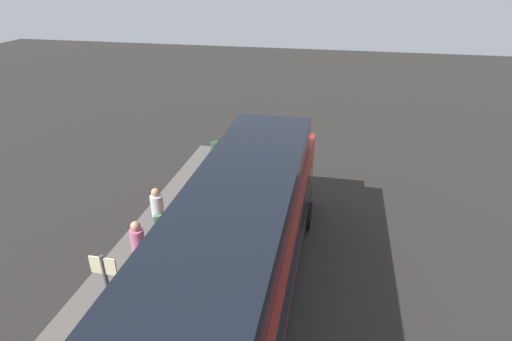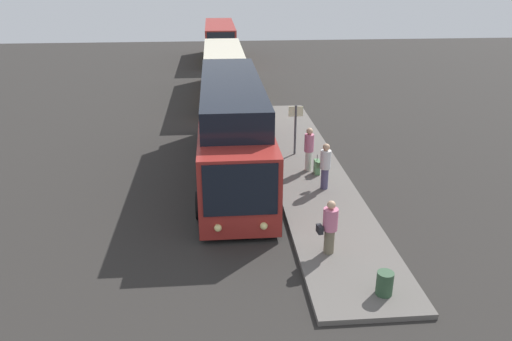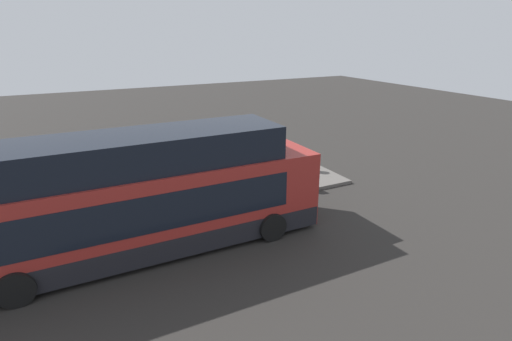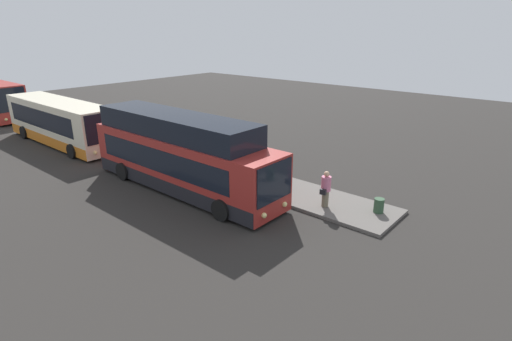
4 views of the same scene
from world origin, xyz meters
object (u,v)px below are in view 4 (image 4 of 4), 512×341
object	(u,v)px
passenger_waiting	(260,161)
suitcase	(240,167)
trash_bin	(379,205)
bus_second	(60,123)
bus_lead	(182,157)
passenger_boarding	(231,155)
passenger_with_bags	(326,188)
sign_post	(203,142)

from	to	relation	value
passenger_waiting	suitcase	size ratio (longest dim) A/B	2.18
trash_bin	bus_second	bearing A→B (deg)	-170.94
trash_bin	bus_lead	bearing A→B (deg)	-158.50
passenger_waiting	suitcase	bearing A→B (deg)	63.93
passenger_boarding	passenger_waiting	world-z (taller)	passenger_boarding
passenger_with_bags	passenger_boarding	bearing A→B (deg)	-14.03
passenger_with_bags	suitcase	distance (m)	6.15
suitcase	bus_second	bearing A→B (deg)	-166.38
passenger_with_bags	suitcase	bearing A→B (deg)	-16.99
bus_lead	passenger_waiting	distance (m)	4.15
suitcase	passenger_boarding	bearing A→B (deg)	-145.99
trash_bin	passenger_boarding	bearing A→B (deg)	-177.21
sign_post	passenger_with_bags	bearing A→B (deg)	-2.18
passenger_boarding	trash_bin	bearing A→B (deg)	-163.20
passenger_waiting	suitcase	distance (m)	1.61
bus_lead	trash_bin	size ratio (longest dim) A/B	18.10
trash_bin	passenger_waiting	bearing A→B (deg)	-178.75
bus_lead	passenger_waiting	size ratio (longest dim) A/B	6.47
bus_second	passenger_waiting	distance (m)	15.93
bus_lead	passenger_with_bags	bearing A→B (deg)	20.35
passenger_waiting	sign_post	bearing A→B (deg)	72.10
passenger_boarding	trash_bin	distance (m)	8.64
bus_lead	passenger_boarding	distance (m)	3.21
passenger_with_bags	bus_lead	bearing A→B (deg)	11.45
trash_bin	suitcase	bearing A→B (deg)	-179.03
passenger_waiting	sign_post	xyz separation A→B (m)	(-3.85, -0.53, 0.45)
bus_lead	passenger_waiting	bearing A→B (deg)	56.05
bus_second	passenger_with_bags	xyz separation A→B (m)	(20.15, 2.56, -0.46)
suitcase	bus_lead	bearing A→B (deg)	-103.71
passenger_boarding	sign_post	world-z (taller)	sign_post
passenger_with_bags	suitcase	world-z (taller)	passenger_with_bags
bus_lead	sign_post	world-z (taller)	bus_lead
suitcase	trash_bin	xyz separation A→B (m)	(8.19, 0.14, 0.03)
bus_second	sign_post	world-z (taller)	bus_second
passenger_waiting	passenger_with_bags	bearing A→B (deg)	-126.27
suitcase	sign_post	size ratio (longest dim) A/B	0.37
passenger_with_bags	sign_post	xyz separation A→B (m)	(-8.45, 0.32, 0.54)
suitcase	trash_bin	bearing A→B (deg)	0.97
bus_second	sign_post	size ratio (longest dim) A/B	5.09
bus_lead	bus_second	xyz separation A→B (m)	(-13.26, -0.00, -0.19)
suitcase	trash_bin	distance (m)	8.19
bus_second	passenger_boarding	bearing A→B (deg)	12.91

